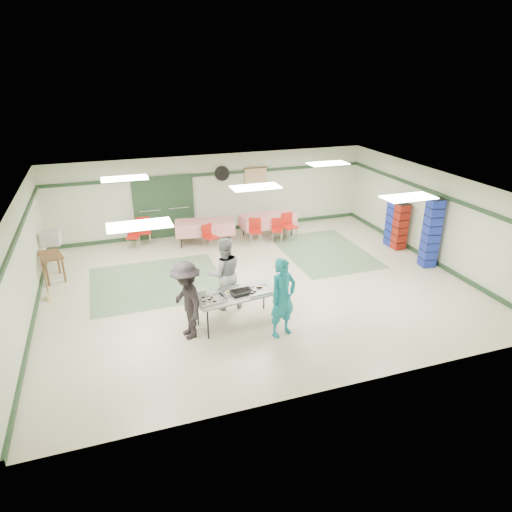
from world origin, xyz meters
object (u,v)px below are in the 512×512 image
object	(u,v)px
chair_c	(288,224)
office_printer	(51,238)
volunteer_grey	(224,274)
chair_loose_b	(133,233)
chair_d	(209,234)
crate_stack_blue_b	(431,233)
serving_table	(237,295)
dining_table_a	(268,220)
dining_table_b	(205,227)
chair_b	(255,228)
chair_loose_a	(144,228)
chair_a	(277,228)
crate_stack_blue_a	(394,222)
printer_table	(51,258)
volunteer_dark	(187,300)
volunteer_teal	(283,298)
crate_stack_red	(400,226)
broom	(44,273)

from	to	relation	value
chair_c	office_printer	size ratio (longest dim) A/B	1.89
volunteer_grey	chair_c	world-z (taller)	volunteer_grey
chair_c	chair_loose_b	world-z (taller)	chair_c
office_printer	chair_d	bearing A→B (deg)	6.23
chair_loose_b	crate_stack_blue_b	size ratio (longest dim) A/B	0.41
serving_table	dining_table_a	distance (m)	5.81
dining_table_b	office_printer	size ratio (longest dim) A/B	4.11
chair_b	chair_loose_a	xyz separation A→B (m)	(-3.46, 1.06, 0.04)
chair_b	chair_a	bearing A→B (deg)	10.29
volunteer_grey	crate_stack_blue_a	world-z (taller)	volunteer_grey
crate_stack_blue_b	printer_table	xyz separation A→B (m)	(-10.30, 2.54, -0.40)
dining_table_b	volunteer_dark	bearing A→B (deg)	-98.03
serving_table	volunteer_dark	xyz separation A→B (m)	(-1.16, -0.17, 0.16)
chair_c	chair_loose_b	size ratio (longest dim) A/B	1.10
serving_table	dining_table_b	xyz separation A→B (m)	(0.43, 5.17, -0.15)
volunteer_teal	office_printer	size ratio (longest dim) A/B	3.67
volunteer_dark	office_printer	world-z (taller)	volunteer_dark
volunteer_dark	printer_table	bearing A→B (deg)	-152.67
volunteer_teal	crate_stack_red	distance (m)	6.41
chair_loose_b	crate_stack_blue_b	xyz separation A→B (m)	(8.00, -4.17, 0.51)
dining_table_a	dining_table_b	xyz separation A→B (m)	(-2.20, -0.00, 0.00)
chair_loose_a	printer_table	distance (m)	3.22
chair_d	crate_stack_red	xyz separation A→B (m)	(5.74, -1.86, 0.24)
volunteer_grey	printer_table	distance (m)	5.05
volunteer_teal	dining_table_b	distance (m)	5.94
volunteer_grey	crate_stack_red	world-z (taller)	volunteer_grey
volunteer_dark	chair_a	bearing A→B (deg)	131.43
chair_a	broom	size ratio (longest dim) A/B	0.58
volunteer_grey	crate_stack_blue_a	size ratio (longest dim) A/B	1.16
chair_c	crate_stack_blue_b	size ratio (longest dim) A/B	0.45
crate_stack_blue_a	crate_stack_blue_b	xyz separation A→B (m)	(0.00, -1.77, 0.25)
volunteer_teal	broom	world-z (taller)	volunteer_teal
serving_table	chair_loose_b	distance (m)	5.75
chair_loose_a	volunteer_teal	bearing A→B (deg)	-69.24
serving_table	crate_stack_red	distance (m)	6.76
volunteer_dark	chair_loose_b	xyz separation A→B (m)	(-0.66, 5.62, -0.37)
volunteer_teal	crate_stack_blue_a	world-z (taller)	volunteer_teal
volunteer_grey	crate_stack_blue_b	size ratio (longest dim) A/B	0.88
chair_loose_b	crate_stack_blue_a	distance (m)	8.36
volunteer_teal	volunteer_grey	size ratio (longest dim) A/B	1.00
chair_d	chair_loose_a	distance (m)	2.19
chair_d	chair_loose_b	size ratio (longest dim) A/B	1.00
volunteer_grey	dining_table_b	distance (m)	4.39
chair_loose_b	printer_table	xyz separation A→B (m)	(-2.30, -1.63, 0.12)
chair_b	broom	distance (m)	6.48
chair_loose_a	chair_a	bearing A→B (deg)	-12.97
volunteer_teal	dining_table_a	bearing A→B (deg)	55.44
printer_table	crate_stack_blue_a	bearing A→B (deg)	-19.23
crate_stack_red	broom	bearing A→B (deg)	-179.68
crate_stack_blue_a	volunteer_grey	bearing A→B (deg)	-160.36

